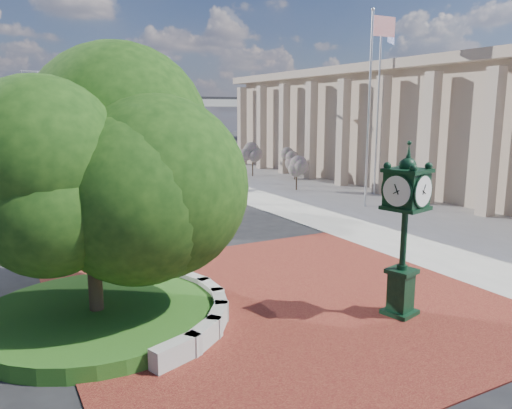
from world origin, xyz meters
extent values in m
plane|color=black|center=(0.00, 0.00, 0.00)|extent=(200.00, 200.00, 0.00)
cube|color=maroon|center=(0.00, -1.00, 0.02)|extent=(12.00, 12.00, 0.04)
cube|color=#9E9B93|center=(16.00, 10.00, 0.02)|extent=(20.00, 50.00, 0.04)
cube|color=#9E9B93|center=(-3.91, -3.01, 0.27)|extent=(1.29, 0.76, 0.54)
cube|color=#9E9B93|center=(-3.05, -2.54, 0.27)|extent=(1.20, 1.04, 0.54)
cube|color=#9E9B93|center=(-2.38, -1.84, 0.27)|extent=(1.00, 1.22, 0.54)
cube|color=#9E9B93|center=(-1.95, -0.96, 0.27)|extent=(0.71, 1.30, 0.54)
cube|color=#9E9B93|center=(-1.80, 0.00, 0.27)|extent=(0.35, 1.25, 0.54)
cube|color=#9E9B93|center=(-1.95, 0.96, 0.27)|extent=(0.71, 1.30, 0.54)
cube|color=#9E9B93|center=(-2.38, 1.84, 0.27)|extent=(1.00, 1.22, 0.54)
cube|color=#9E9B93|center=(-3.05, 2.54, 0.27)|extent=(1.20, 1.04, 0.54)
cube|color=#9E9B93|center=(-3.91, 3.01, 0.27)|extent=(1.29, 0.76, 0.54)
cylinder|color=#1A4313|center=(-5.00, 0.00, 0.20)|extent=(6.10, 6.10, 0.40)
cube|color=tan|center=(24.00, 12.00, 4.00)|extent=(15.00, 42.00, 8.00)
cube|color=tan|center=(24.00, 12.00, 8.30)|extent=(17.00, 44.00, 0.60)
cube|color=black|center=(16.80, 12.00, 4.00)|extent=(0.30, 40.00, 5.50)
cube|color=#9E9B93|center=(0.00, 70.00, 6.50)|extent=(90.00, 12.00, 1.20)
cube|color=black|center=(0.00, 70.00, 7.30)|extent=(90.00, 12.00, 0.40)
cylinder|color=#9E9B93|center=(5.00, 70.00, 3.00)|extent=(1.80, 1.80, 6.00)
cylinder|color=#9E9B93|center=(25.00, 70.00, 3.00)|extent=(1.80, 1.80, 6.00)
cylinder|color=#38281C|center=(-5.00, 0.00, 1.08)|extent=(0.36, 0.36, 2.17)
sphere|color=black|center=(-5.00, 0.00, 3.73)|extent=(5.20, 5.20, 5.20)
cylinder|color=#38281C|center=(-4.00, 18.00, 0.96)|extent=(0.36, 0.36, 1.92)
sphere|color=black|center=(-4.00, 18.00, 3.25)|extent=(4.40, 4.40, 4.40)
cube|color=black|center=(2.33, -3.37, 0.08)|extent=(0.95, 0.95, 0.16)
cube|color=black|center=(2.33, -3.37, 0.69)|extent=(0.65, 0.65, 1.08)
cube|color=black|center=(2.33, -3.37, 1.25)|extent=(0.83, 0.83, 0.12)
cylinder|color=black|center=(2.33, -3.37, 2.14)|extent=(0.17, 0.17, 1.66)
cube|color=black|center=(2.33, -3.37, 3.47)|extent=(1.07, 1.07, 0.88)
cylinder|color=white|center=(2.45, -3.82, 3.47)|extent=(0.77, 0.25, 0.78)
cylinder|color=white|center=(2.22, -2.92, 3.47)|extent=(0.77, 0.25, 0.78)
cylinder|color=white|center=(1.89, -3.48, 3.47)|extent=(0.25, 0.77, 0.78)
cylinder|color=white|center=(2.78, -3.26, 3.47)|extent=(0.25, 0.77, 0.78)
sphere|color=black|center=(2.33, -3.37, 4.08)|extent=(0.43, 0.43, 0.43)
cone|color=black|center=(2.33, -3.37, 4.40)|extent=(0.18, 0.18, 0.49)
imported|color=maroon|center=(3.68, 35.58, 0.68)|extent=(1.81, 4.06, 1.36)
cylinder|color=silver|center=(11.67, 8.93, 5.34)|extent=(0.13, 0.13, 10.68)
sphere|color=silver|center=(11.67, 8.93, 10.74)|extent=(0.19, 0.19, 0.19)
plane|color=red|center=(12.47, 8.93, 9.93)|extent=(1.60, 0.04, 1.60)
cylinder|color=silver|center=(14.96, 11.86, 5.43)|extent=(0.13, 0.13, 10.85)
sphere|color=silver|center=(14.96, 11.86, 10.91)|extent=(0.20, 0.20, 0.20)
plane|color=navy|center=(15.77, 11.86, 10.10)|extent=(1.38, 0.86, 1.63)
cylinder|color=slate|center=(4.64, 26.90, 4.84)|extent=(0.17, 0.17, 9.68)
cube|color=slate|center=(5.57, 27.17, 9.68)|extent=(1.90, 0.70, 0.13)
cube|color=slate|center=(6.39, 27.42, 9.57)|extent=(0.59, 0.41, 0.16)
cylinder|color=slate|center=(-3.37, 43.04, 4.62)|extent=(0.16, 0.16, 9.24)
cube|color=slate|center=(-2.47, 43.24, 9.24)|extent=(1.84, 0.56, 0.12)
cube|color=slate|center=(-1.67, 43.42, 9.13)|extent=(0.56, 0.36, 0.15)
cylinder|color=#38281C|center=(11.44, 15.77, 0.60)|extent=(0.10, 0.10, 1.20)
sphere|color=#B15896|center=(11.44, 15.77, 1.60)|extent=(1.20, 1.20, 1.20)
cylinder|color=#38281C|center=(14.09, 20.08, 0.60)|extent=(0.10, 0.10, 1.20)
sphere|color=#B15896|center=(14.09, 20.08, 1.60)|extent=(1.20, 1.20, 1.20)
cylinder|color=#38281C|center=(12.16, 23.52, 0.60)|extent=(0.10, 0.10, 1.20)
sphere|color=#B15896|center=(12.16, 23.52, 1.60)|extent=(1.20, 1.20, 1.20)
camera|label=1|loc=(-7.19, -12.72, 5.52)|focal=35.00mm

